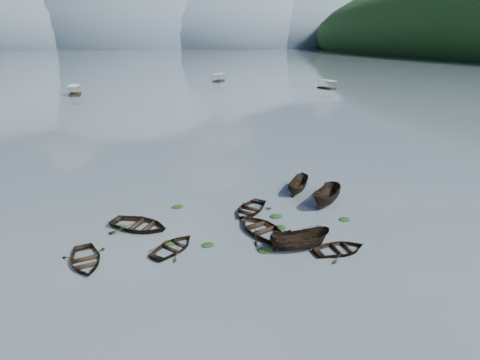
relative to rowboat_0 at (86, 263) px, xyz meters
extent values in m
plane|color=#4D5A60|center=(12.85, -3.50, 0.00)|extent=(2400.00, 2400.00, 0.00)
ellipsoid|color=#475666|center=(-247.15, 896.50, 0.00)|extent=(520.00, 520.00, 280.00)
ellipsoid|color=#475666|center=(-47.15, 896.50, 0.00)|extent=(520.00, 520.00, 340.00)
ellipsoid|color=#475666|center=(152.85, 896.50, 0.00)|extent=(520.00, 520.00, 260.00)
ellipsoid|color=#475666|center=(332.85, 896.50, 0.00)|extent=(520.00, 520.00, 220.00)
imported|color=black|center=(0.00, 0.00, 0.00)|extent=(3.92, 4.81, 0.87)
imported|color=black|center=(6.06, 0.46, 0.00)|extent=(4.78, 4.73, 0.81)
imported|color=black|center=(15.14, -1.43, 0.00)|extent=(4.59, 1.78, 1.76)
imported|color=black|center=(13.13, 1.71, 0.00)|extent=(5.14, 5.96, 1.04)
imported|color=black|center=(17.92, -2.44, 0.00)|extent=(4.15, 3.10, 0.82)
imported|color=black|center=(20.54, 5.62, 0.00)|extent=(4.84, 4.87, 1.93)
imported|color=black|center=(3.48, 4.42, 0.00)|extent=(6.20, 5.73, 1.05)
imported|color=black|center=(13.12, 5.63, 0.00)|extent=(5.18, 5.31, 0.90)
imported|color=black|center=(19.00, 9.19, 0.00)|extent=(3.80, 4.33, 1.63)
ellipsoid|color=black|center=(5.82, 1.44, 0.00)|extent=(1.03, 0.84, 0.22)
ellipsoid|color=black|center=(8.61, 0.46, 0.00)|extent=(0.96, 0.77, 0.21)
ellipsoid|color=black|center=(12.65, -1.19, 0.00)|extent=(1.15, 0.92, 0.25)
ellipsoid|color=black|center=(14.78, 2.02, 0.00)|extent=(0.99, 0.83, 0.22)
ellipsoid|color=black|center=(20.67, 2.23, 0.00)|extent=(1.01, 0.80, 0.21)
ellipsoid|color=black|center=(2.00, 4.88, 0.00)|extent=(0.97, 0.78, 0.20)
ellipsoid|color=black|center=(6.79, 7.90, 0.00)|extent=(1.02, 0.85, 0.21)
ellipsoid|color=black|center=(15.10, 4.04, 0.00)|extent=(1.10, 0.88, 0.24)
camera|label=1|loc=(5.72, -24.07, 14.47)|focal=28.00mm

